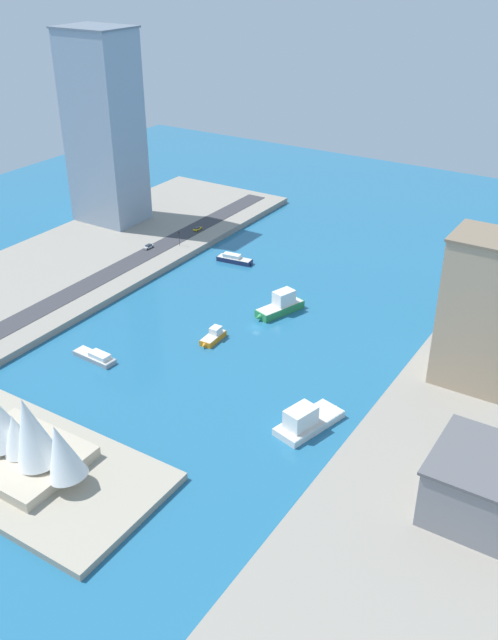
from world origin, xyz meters
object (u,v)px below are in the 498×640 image
object	(u,v)px
ferry_green_doubledeck	(281,305)
patrol_launch_navy	(234,259)
yacht_sleek_gray	(95,357)
warehouse_low_gray	(498,492)
traffic_light_waterfront	(179,236)
ferry_white_commuter	(306,420)
tower_tall_glass	(104,128)
sedan_silver	(148,247)
water_taxi_orange	(213,336)
taxi_yellow_cab	(197,229)
apartment_midrise_tan	(482,312)
opera_landmark	(17,435)

from	to	relation	value
ferry_green_doubledeck	patrol_launch_navy	distance (m)	47.97
yacht_sleek_gray	warehouse_low_gray	xyz separation A→B (m)	(-128.45, 4.93, 9.22)
ferry_green_doubledeck	traffic_light_waterfront	size ratio (longest dim) A/B	3.27
ferry_white_commuter	warehouse_low_gray	size ratio (longest dim) A/B	0.74
tower_tall_glass	sedan_silver	bearing A→B (deg)	152.68
sedan_silver	water_taxi_orange	bearing A→B (deg)	145.23
ferry_green_doubledeck	traffic_light_waterfront	distance (m)	70.42
water_taxi_orange	taxi_yellow_cab	bearing A→B (deg)	-50.84
ferry_white_commuter	taxi_yellow_cab	size ratio (longest dim) A/B	5.16
tower_tall_glass	taxi_yellow_cab	world-z (taller)	tower_tall_glass
apartment_midrise_tan	tower_tall_glass	size ratio (longest dim) A/B	0.54
yacht_sleek_gray	tower_tall_glass	world-z (taller)	tower_tall_glass
water_taxi_orange	apartment_midrise_tan	bearing A→B (deg)	-167.01
yacht_sleek_gray	water_taxi_orange	distance (m)	39.63
opera_landmark	tower_tall_glass	bearing A→B (deg)	-55.62
warehouse_low_gray	tower_tall_glass	size ratio (longest dim) A/B	0.36
tower_tall_glass	opera_landmark	xyz separation A→B (m)	(-98.90, 144.56, -34.97)
sedan_silver	traffic_light_waterfront	world-z (taller)	traffic_light_waterfront
ferry_white_commuter	ferry_green_doubledeck	distance (m)	68.84
water_taxi_orange	warehouse_low_gray	size ratio (longest dim) A/B	0.39
sedan_silver	yacht_sleek_gray	bearing A→B (deg)	118.01
patrol_launch_navy	opera_landmark	bearing A→B (deg)	100.27
ferry_white_commuter	opera_landmark	distance (m)	76.42
patrol_launch_navy	yacht_sleek_gray	distance (m)	88.86
apartment_midrise_tan	taxi_yellow_cab	xyz separation A→B (m)	(142.03, -55.31, -22.33)
warehouse_low_gray	opera_landmark	world-z (taller)	opera_landmark
apartment_midrise_tan	traffic_light_waterfront	xyz separation A→B (m)	(138.03, -36.61, -18.85)
yacht_sleek_gray	apartment_midrise_tan	world-z (taller)	apartment_midrise_tan
ferry_white_commuter	water_taxi_orange	size ratio (longest dim) A/B	1.90
apartment_midrise_tan	sedan_silver	distance (m)	151.44
water_taxi_orange	taxi_yellow_cab	distance (m)	95.65
patrol_launch_navy	sedan_silver	xyz separation A→B (m)	(36.12, 12.52, 2.12)
yacht_sleek_gray	apartment_midrise_tan	xyz separation A→B (m)	(-106.82, -49.42, 24.59)
water_taxi_orange	tower_tall_glass	xyz separation A→B (m)	(103.61, -65.21, 43.73)
ferry_white_commuter	opera_landmark	bearing A→B (deg)	44.62
water_taxi_orange	tower_tall_glass	bearing A→B (deg)	-32.18
tower_tall_glass	apartment_midrise_tan	bearing A→B (deg)	165.95
water_taxi_orange	opera_landmark	size ratio (longest dim) A/B	0.26
opera_landmark	patrol_launch_navy	bearing A→B (deg)	-79.73
warehouse_low_gray	apartment_midrise_tan	size ratio (longest dim) A/B	0.67
taxi_yellow_cab	ferry_white_commuter	bearing A→B (deg)	137.65
apartment_midrise_tan	traffic_light_waterfront	distance (m)	144.04
yacht_sleek_gray	traffic_light_waterfront	bearing A→B (deg)	-70.06
ferry_white_commuter	ferry_green_doubledeck	xyz separation A→B (m)	(40.34, -55.78, 0.22)
ferry_white_commuter	water_taxi_orange	distance (m)	55.82
taxi_yellow_cab	traffic_light_waterfront	world-z (taller)	traffic_light_waterfront
yacht_sleek_gray	taxi_yellow_cab	distance (m)	110.52
patrol_launch_navy	water_taxi_orange	bearing A→B (deg)	116.99
apartment_midrise_tan	taxi_yellow_cab	size ratio (longest dim) A/B	10.40
ferry_white_commuter	traffic_light_waterfront	bearing A→B (deg)	-37.56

